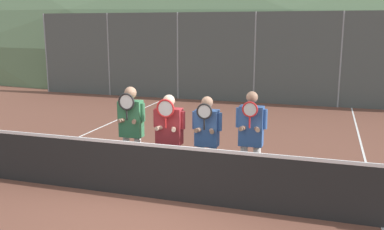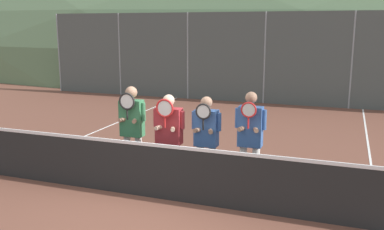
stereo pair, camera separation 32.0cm
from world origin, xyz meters
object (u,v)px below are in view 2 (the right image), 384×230
at_px(player_leftmost, 132,125).
at_px(player_rightmost, 250,136).
at_px(player_center_left, 169,132).
at_px(car_far_left, 180,68).
at_px(car_left_of_center, 288,73).
at_px(player_center_right, 206,136).

distance_m(player_leftmost, player_rightmost, 2.26).
xyz_separation_m(player_center_left, player_rightmost, (1.46, 0.15, 0.03)).
relative_size(player_leftmost, player_center_left, 1.05).
xyz_separation_m(car_far_left, car_left_of_center, (5.20, -0.36, -0.03)).
bearing_deg(player_center_left, player_center_right, 8.54).
distance_m(player_rightmost, car_far_left, 13.69).
height_order(player_center_left, player_center_right, player_center_left).
bearing_deg(car_left_of_center, player_center_right, -89.25).
xyz_separation_m(player_center_right, player_rightmost, (0.78, 0.05, 0.06)).
bearing_deg(player_leftmost, car_far_left, 107.54).
bearing_deg(car_far_left, player_center_left, -69.29).
relative_size(player_center_left, player_rightmost, 0.94).
distance_m(player_rightmost, car_left_of_center, 11.91).
height_order(player_leftmost, player_center_right, player_leftmost).
relative_size(player_center_left, car_far_left, 0.43).
xyz_separation_m(player_rightmost, car_left_of_center, (-0.94, 11.87, -0.19)).
height_order(player_leftmost, player_center_left, player_leftmost).
distance_m(player_center_right, car_left_of_center, 11.93).
xyz_separation_m(player_center_left, car_far_left, (-4.68, 12.39, -0.13)).
relative_size(car_far_left, car_left_of_center, 0.87).
height_order(player_rightmost, car_left_of_center, player_rightmost).
relative_size(player_center_left, car_left_of_center, 0.38).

